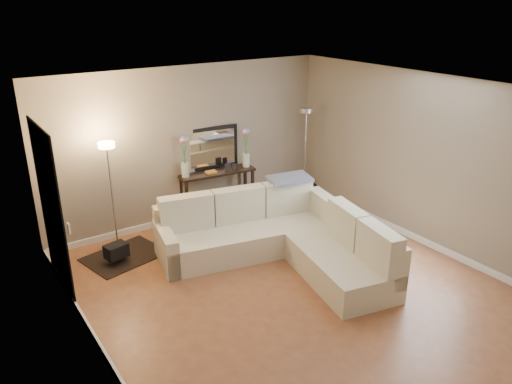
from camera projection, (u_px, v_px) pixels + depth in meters
floor at (290, 288)px, 6.62m from camera, size 5.00×5.50×0.01m
ceiling at (296, 90)px, 5.66m from camera, size 5.00×5.50×0.01m
wall_back at (190, 145)px, 8.26m from camera, size 5.00×0.02×2.60m
wall_front at (504, 303)px, 4.01m from camera, size 5.00×0.02×2.60m
wall_left at (88, 251)px, 4.83m from camera, size 0.02×5.50×2.60m
wall_right at (425, 161)px, 7.45m from camera, size 0.02×5.50×2.60m
baseboard_back at (194, 214)px, 8.70m from camera, size 5.00×0.03×0.10m
baseboard_left at (105, 355)px, 5.30m from camera, size 0.03×5.50×0.10m
baseboard_right at (414, 237)px, 7.89m from camera, size 0.03×5.50×0.10m
doorway at (51, 211)px, 6.22m from camera, size 0.02×1.20×2.20m
switch_plate at (69, 228)px, 5.53m from camera, size 0.02×0.08×0.12m
sectional_sofa at (279, 237)px, 7.24m from camera, size 2.77×3.02×0.93m
throw_blanket at (290, 179)px, 7.74m from camera, size 0.72×0.49×0.09m
console_table at (213, 192)px, 8.58m from camera, size 1.36×0.50×0.82m
leaning_mirror at (212, 148)px, 8.49m from camera, size 0.94×0.14×0.73m
table_decor at (217, 171)px, 8.45m from camera, size 0.56×0.15×0.13m
flower_vase_left at (185, 160)px, 8.14m from camera, size 0.16×0.13×0.70m
flower_vase_right at (246, 151)px, 8.63m from camera, size 0.16×0.13×0.70m
floor_lamp_lit at (110, 175)px, 7.23m from camera, size 0.28×0.28×1.67m
floor_lamp_unlit at (306, 136)px, 9.01m from camera, size 0.26×0.26×1.75m
charcoal_rug at (124, 256)px, 7.40m from camera, size 1.24×1.04×0.01m
black_bag at (116, 251)px, 7.15m from camera, size 0.35×0.28×0.20m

